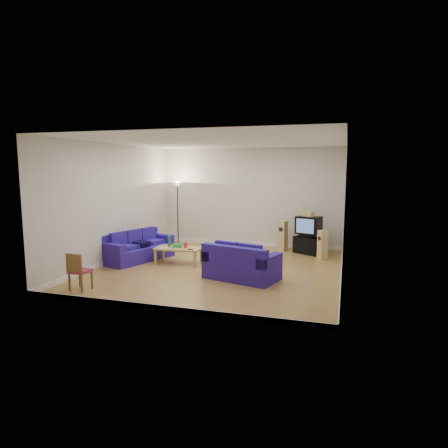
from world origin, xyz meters
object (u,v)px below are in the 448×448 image
(tv_stand, at_px, (308,245))
(television, at_px, (309,225))
(sofa_loveseat, at_px, (241,266))
(sofa_three_seat, at_px, (137,250))
(coffee_table, at_px, (178,249))

(tv_stand, xyz_separation_m, television, (-0.01, -0.03, 0.62))
(sofa_loveseat, bearing_deg, sofa_three_seat, 177.99)
(coffee_table, bearing_deg, television, 35.44)
(sofa_three_seat, bearing_deg, television, 133.90)
(sofa_loveseat, height_order, television, television)
(sofa_three_seat, relative_size, television, 2.76)
(sofa_three_seat, xyz_separation_m, tv_stand, (4.51, 2.26, -0.04))
(coffee_table, bearing_deg, sofa_three_seat, 177.39)
(sofa_loveseat, height_order, coffee_table, sofa_loveseat)
(coffee_table, distance_m, tv_stand, 3.97)
(sofa_loveseat, relative_size, coffee_table, 1.49)
(sofa_three_seat, relative_size, sofa_loveseat, 1.21)
(tv_stand, bearing_deg, sofa_loveseat, -79.60)
(sofa_three_seat, xyz_separation_m, sofa_loveseat, (3.27, -1.05, 0.02))
(sofa_three_seat, distance_m, sofa_loveseat, 3.43)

